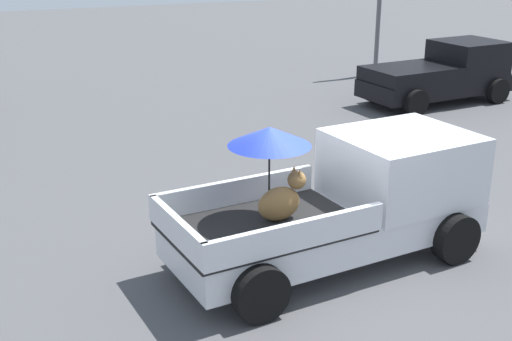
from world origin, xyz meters
TOP-DOWN VIEW (x-y plane):
  - ground_plane at (0.00, 0.00)m, footprint 80.00×80.00m
  - pickup_truck_main at (0.44, 0.04)m, footprint 5.19×2.58m
  - pickup_truck_red at (8.47, 7.79)m, footprint 4.91×2.43m

SIDE VIEW (x-z plane):
  - ground_plane at x=0.00m, z-range 0.00..0.00m
  - pickup_truck_red at x=8.47m, z-range -0.03..1.77m
  - pickup_truck_main at x=0.44m, z-range -0.18..2.12m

